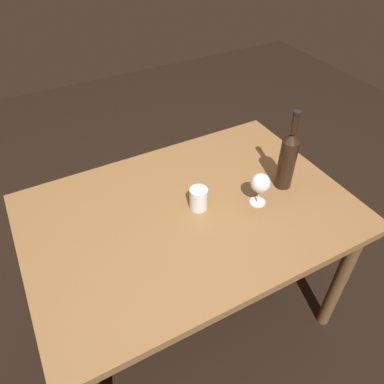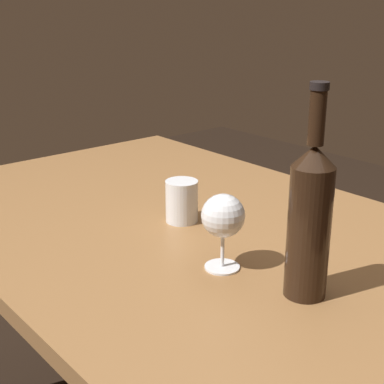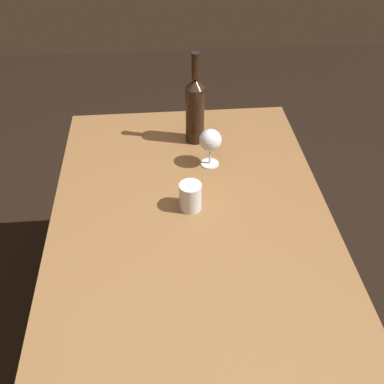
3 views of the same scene
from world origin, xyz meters
TOP-DOWN VIEW (x-y plane):
  - ground_plane at (0.00, 0.00)m, footprint 6.00×6.00m
  - dining_table at (0.00, 0.00)m, footprint 1.30×0.90m
  - wine_glass_left at (-0.27, 0.09)m, footprint 0.08×0.08m
  - wine_bottle at (-0.43, 0.05)m, footprint 0.07×0.07m
  - water_tumbler at (-0.04, -0.00)m, footprint 0.07×0.07m

SIDE VIEW (x-z plane):
  - ground_plane at x=0.00m, z-range 0.00..0.00m
  - dining_table at x=0.00m, z-range 0.28..1.02m
  - water_tumbler at x=-0.04m, z-range 0.73..0.83m
  - wine_glass_left at x=-0.27m, z-range 0.77..0.91m
  - wine_bottle at x=-0.43m, z-range 0.70..1.06m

